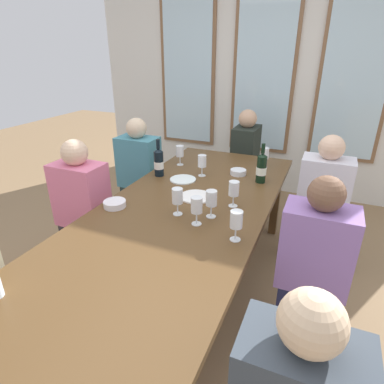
% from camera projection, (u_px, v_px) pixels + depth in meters
% --- Properties ---
extents(ground_plane, '(12.00, 12.00, 0.00)m').
position_uv_depth(ground_plane, '(181.00, 301.00, 2.36)').
color(ground_plane, '#8D6E4B').
extents(back_wall_with_windows, '(4.25, 0.10, 2.90)m').
position_uv_depth(back_wall_with_windows, '(264.00, 70.00, 3.72)').
color(back_wall_with_windows, silver).
rests_on(back_wall_with_windows, ground).
extents(dining_table, '(1.05, 2.65, 0.74)m').
position_uv_depth(dining_table, '(180.00, 219.00, 2.08)').
color(dining_table, brown).
rests_on(dining_table, ground).
extents(white_plate_0, '(0.23, 0.23, 0.01)m').
position_uv_depth(white_plate_0, '(196.00, 197.00, 2.24)').
color(white_plate_0, white).
rests_on(white_plate_0, dining_table).
extents(white_plate_1, '(0.20, 0.20, 0.01)m').
position_uv_depth(white_plate_1, '(183.00, 179.00, 2.54)').
color(white_plate_1, white).
rests_on(white_plate_1, dining_table).
extents(wine_bottle_0, '(0.08, 0.08, 0.31)m').
position_uv_depth(wine_bottle_0, '(261.00, 168.00, 2.45)').
color(wine_bottle_0, black).
rests_on(wine_bottle_0, dining_table).
extents(wine_bottle_1, '(0.08, 0.08, 0.30)m').
position_uv_depth(wine_bottle_1, '(159.00, 162.00, 2.58)').
color(wine_bottle_1, black).
rests_on(wine_bottle_1, dining_table).
extents(tasting_bowl_0, '(0.13, 0.13, 0.04)m').
position_uv_depth(tasting_bowl_0, '(238.00, 172.00, 2.64)').
color(tasting_bowl_0, white).
rests_on(tasting_bowl_0, dining_table).
extents(tasting_bowl_1, '(0.15, 0.15, 0.04)m').
position_uv_depth(tasting_bowl_1, '(115.00, 204.00, 2.11)').
color(tasting_bowl_1, white).
rests_on(tasting_bowl_1, dining_table).
extents(wine_glass_0, '(0.07, 0.07, 0.17)m').
position_uv_depth(wine_glass_0, '(197.00, 206.00, 1.86)').
color(wine_glass_0, white).
rests_on(wine_glass_0, dining_table).
extents(wine_glass_1, '(0.07, 0.07, 0.17)m').
position_uv_depth(wine_glass_1, '(180.00, 152.00, 2.82)').
color(wine_glass_1, white).
rests_on(wine_glass_1, dining_table).
extents(wine_glass_2, '(0.07, 0.07, 0.17)m').
position_uv_depth(wine_glass_2, '(202.00, 162.00, 2.57)').
color(wine_glass_2, white).
rests_on(wine_glass_2, dining_table).
extents(wine_glass_3, '(0.07, 0.07, 0.17)m').
position_uv_depth(wine_glass_3, '(236.00, 220.00, 1.70)').
color(wine_glass_3, white).
rests_on(wine_glass_3, dining_table).
extents(wine_glass_4, '(0.07, 0.07, 0.17)m').
position_uv_depth(wine_glass_4, '(265.00, 154.00, 2.76)').
color(wine_glass_4, white).
rests_on(wine_glass_4, dining_table).
extents(wine_glass_5, '(0.07, 0.07, 0.17)m').
position_uv_depth(wine_glass_5, '(234.00, 190.00, 2.07)').
color(wine_glass_5, white).
rests_on(wine_glass_5, dining_table).
extents(wine_glass_6, '(0.07, 0.07, 0.17)m').
position_uv_depth(wine_glass_6, '(211.00, 199.00, 1.94)').
color(wine_glass_6, white).
rests_on(wine_glass_6, dining_table).
extents(wine_glass_7, '(0.07, 0.07, 0.17)m').
position_uv_depth(wine_glass_7, '(177.00, 197.00, 1.97)').
color(wine_glass_7, white).
rests_on(wine_glass_7, dining_table).
extents(seated_person_0, '(0.38, 0.24, 1.11)m').
position_uv_depth(seated_person_0, '(140.00, 178.00, 3.16)').
color(seated_person_0, '#223330').
rests_on(seated_person_0, ground).
extents(seated_person_1, '(0.38, 0.24, 1.11)m').
position_uv_depth(seated_person_1, '(321.00, 206.00, 2.59)').
color(seated_person_1, '#363730').
rests_on(seated_person_1, ground).
extents(seated_person_2, '(0.38, 0.24, 1.11)m').
position_uv_depth(seated_person_2, '(84.00, 214.00, 2.48)').
color(seated_person_2, '#322C32').
rests_on(seated_person_2, ground).
extents(seated_person_3, '(0.38, 0.24, 1.11)m').
position_uv_depth(seated_person_3, '(312.00, 272.00, 1.83)').
color(seated_person_3, '#222342').
rests_on(seated_person_3, ground).
extents(seated_person_6, '(0.24, 0.38, 1.11)m').
position_uv_depth(seated_person_6, '(245.00, 163.00, 3.55)').
color(seated_person_6, '#37332D').
rests_on(seated_person_6, ground).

